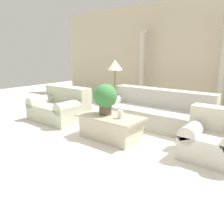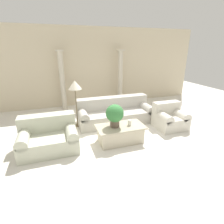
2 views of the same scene
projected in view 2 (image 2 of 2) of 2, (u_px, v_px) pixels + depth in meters
ground_plane at (113, 135)px, 5.06m from camera, size 16.00×16.00×0.00m
wall_back at (89, 67)px, 7.38m from camera, size 10.00×0.06×3.20m
sofa_long at (115, 113)px, 5.91m from camera, size 2.48×0.98×0.81m
loveseat at (49, 136)px, 4.32m from camera, size 1.36×0.98×0.81m
coffee_table at (120, 134)px, 4.65m from camera, size 1.27×0.68×0.46m
potted_plant at (115, 114)px, 4.44m from camera, size 0.46×0.46×0.60m
pillar_candle at (130, 123)px, 4.60m from camera, size 0.09×0.09×0.15m
floor_lamp at (75, 87)px, 5.24m from camera, size 0.40×0.40×1.47m
column_left at (62, 80)px, 6.82m from camera, size 0.28×0.28×2.32m
column_right at (120, 77)px, 7.54m from camera, size 0.28×0.28×2.32m
armchair at (170, 118)px, 5.48m from camera, size 0.88×0.81×0.78m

